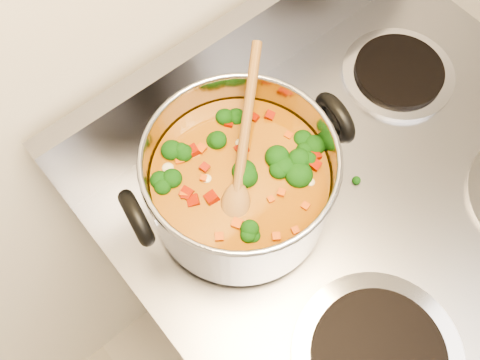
% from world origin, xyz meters
% --- Properties ---
extents(electric_range, '(0.75, 0.68, 1.08)m').
position_xyz_m(electric_range, '(-0.02, 1.16, 0.47)').
color(electric_range, gray).
rests_on(electric_range, ground).
extents(stockpot, '(0.32, 0.26, 0.15)m').
position_xyz_m(stockpot, '(-0.20, 1.30, 1.00)').
color(stockpot, '#A8A8B0').
rests_on(stockpot, electric_range).
extents(wooden_spoon, '(0.20, 0.18, 0.09)m').
position_xyz_m(wooden_spoon, '(-0.19, 1.30, 1.04)').
color(wooden_spoon, brown).
rests_on(wooden_spoon, stockpot).
extents(cooktop_crumbs, '(0.11, 0.27, 0.01)m').
position_xyz_m(cooktop_crumbs, '(-0.31, 1.31, 0.92)').
color(cooktop_crumbs, black).
rests_on(cooktop_crumbs, electric_range).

